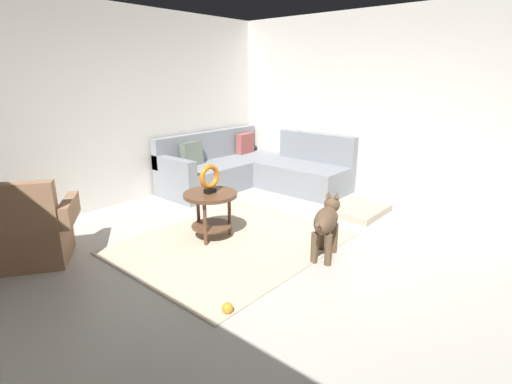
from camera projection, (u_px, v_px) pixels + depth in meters
ground_plane at (272, 273)px, 3.78m from camera, size 6.00×6.00×0.10m
wall_back at (102, 109)px, 5.21m from camera, size 6.00×0.12×2.70m
wall_right at (403, 107)px, 5.50m from camera, size 0.12×6.00×2.70m
area_rug at (232, 243)px, 4.31m from camera, size 2.30×1.90×0.01m
sectional_couch at (252, 170)px, 6.38m from camera, size 2.20×2.25×0.88m
armchair at (32, 233)px, 3.79m from camera, size 1.00×0.95×0.88m
side_table at (211, 203)px, 4.34m from camera, size 0.60×0.60×0.54m
torus_sculpture at (210, 178)px, 4.26m from camera, size 0.28×0.08×0.33m
dog_bed_mat at (359, 210)px, 5.24m from camera, size 0.80×0.60×0.09m
dog at (327, 221)px, 3.93m from camera, size 0.82×0.38×0.63m
dog_toy_ball at (228, 308)px, 3.05m from camera, size 0.09×0.09×0.09m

